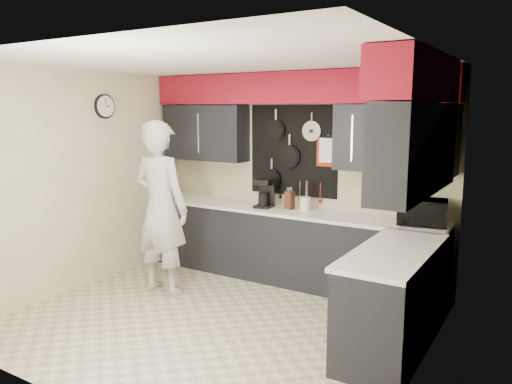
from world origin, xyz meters
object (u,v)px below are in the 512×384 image
Objects in this scene: person at (161,208)px; knife_block at (290,200)px; microwave at (422,212)px; coffee_maker at (265,193)px; utensil_crock at (305,203)px.

knife_block is at bearing -131.92° from person.
coffee_maker is at bearing 170.27° from microwave.
utensil_crock is (-1.42, 0.05, -0.06)m from microwave.
coffee_maker is 1.33m from person.
person reaches higher than knife_block.
utensil_crock is at bearing 166.98° from microwave.
knife_block is at bearing -0.02° from coffee_maker.
knife_block reaches higher than utensil_crock.
microwave is at bearing -2.18° from utensil_crock.
person is (-1.08, -1.15, -0.02)m from knife_block.
microwave reaches higher than utensil_crock.
coffee_maker is (-1.93, -0.04, 0.05)m from microwave.
microwave is 0.25× the size of person.
knife_block is 0.20m from utensil_crock.
utensil_crock is at bearing 0.44° from coffee_maker.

